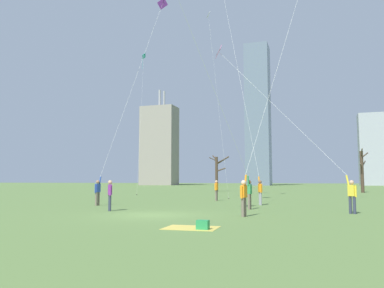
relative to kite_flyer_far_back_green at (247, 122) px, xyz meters
name	(u,v)px	position (x,y,z in m)	size (l,w,h in m)	color
ground_plane	(152,215)	(-2.70, -10.59, -5.83)	(400.00, 400.00, 0.00)	#5B7A3D
kite_flyer_far_back_green	(247,122)	(0.00, 0.00, 0.00)	(4.58, 8.03, 20.27)	gray
kite_flyer_foreground_right_orange	(259,141)	(2.10, -9.03, -2.36)	(4.44, 8.35, 19.10)	#726656
kite_flyer_midfield_right_pink	(315,155)	(4.59, -5.68, -2.83)	(8.79, 7.77, 11.80)	#33384C
kite_flyer_midfield_center_purple	(107,163)	(-8.55, -4.78, -3.08)	(2.56, 6.20, 16.18)	#726656
kite_flyer_midfield_left_yellow	(226,130)	(0.24, -8.05, -1.61)	(4.19, 11.10, 16.03)	#726656
bystander_strolling_midfield	(110,194)	(-5.82, -9.09, -4.92)	(0.36, 0.44, 1.62)	#33384C
bystander_far_off_by_trees	(216,189)	(-2.98, 2.63, -4.92)	(0.22, 0.51, 1.62)	#726656
distant_kite_drifting_right_teal	(143,68)	(-16.47, 17.31, 10.41)	(2.54, 6.91, 18.51)	teal
distant_kite_drifting_left_white	(210,32)	(-4.87, 7.91, 10.31)	(2.60, 2.55, 18.41)	white
picnic_spot	(198,226)	(0.83, -14.85, -5.73)	(1.86, 1.48, 0.31)	#D8BF4C
bare_tree_center	(362,170)	(10.39, 27.86, -2.91)	(1.24, 3.33, 5.75)	#423326
bare_tree_rightmost	(217,172)	(-9.10, 27.15, -2.95)	(2.93, 1.21, 5.33)	#423326
skyline_short_annex	(372,149)	(21.62, 105.04, 5.54)	(7.83, 5.74, 22.72)	#9EA3AD
skyline_tall_tower	(258,115)	(-13.03, 97.46, 17.21)	(7.61, 7.92, 46.07)	slate
skyline_mid_tower_right	(164,149)	(-51.55, 110.75, 7.94)	(7.53, 9.00, 36.66)	gray
skyline_slender_spire	(159,146)	(-46.06, 93.20, 7.54)	(11.64, 7.58, 32.66)	gray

